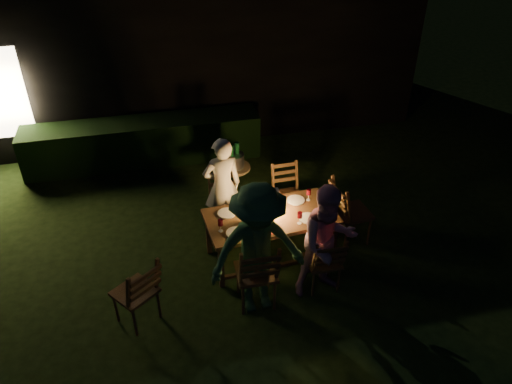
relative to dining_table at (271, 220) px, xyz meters
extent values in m
plane|color=black|center=(-1.08, -0.63, -0.65)|extent=(40.00, 40.00, 0.00)
cube|color=black|center=(-1.08, 5.57, 0.95)|extent=(10.00, 4.00, 3.20)
cube|color=black|center=(-1.58, 3.12, -0.25)|extent=(4.20, 0.70, 0.80)
cube|color=#452A17|center=(0.00, 0.00, 0.04)|extent=(1.80, 1.01, 0.06)
cube|color=#452A17|center=(-0.76, -0.42, -0.33)|extent=(0.07, 0.07, 0.64)
cube|color=#452A17|center=(-0.82, 0.29, -0.33)|extent=(0.07, 0.07, 0.64)
cube|color=#452A17|center=(0.82, -0.29, -0.33)|extent=(0.07, 0.07, 0.64)
cube|color=#452A17|center=(0.76, 0.42, -0.33)|extent=(0.07, 0.07, 0.64)
cube|color=#452A17|center=(-0.38, -0.79, -0.16)|extent=(0.50, 0.48, 0.04)
cube|color=#452A17|center=(-0.39, -0.99, 0.15)|extent=(0.49, 0.18, 0.57)
cube|color=#452A17|center=(0.51, -0.71, -0.22)|extent=(0.42, 0.40, 0.04)
cube|color=#452A17|center=(0.51, -0.89, 0.04)|extent=(0.42, 0.14, 0.49)
cube|color=#452A17|center=(-0.51, 0.71, -0.23)|extent=(0.42, 0.41, 0.04)
cube|color=#452A17|center=(-0.51, 0.89, 0.03)|extent=(0.42, 0.15, 0.48)
cube|color=#452A17|center=(0.48, 0.79, -0.22)|extent=(0.44, 0.42, 0.04)
cube|color=#452A17|center=(0.47, 0.97, 0.04)|extent=(0.42, 0.16, 0.49)
cube|color=#452A17|center=(1.25, 0.11, -0.16)|extent=(0.50, 0.52, 0.04)
cube|color=#452A17|center=(1.04, 0.09, 0.14)|extent=(0.21, 0.49, 0.56)
cube|color=#452A17|center=(-1.84, -0.76, -0.19)|extent=(0.62, 0.62, 0.04)
cube|color=#452A17|center=(-1.72, -0.91, 0.10)|extent=(0.45, 0.39, 0.53)
imported|color=#EFE6CC|center=(-0.52, 0.78, 0.12)|extent=(0.59, 0.42, 1.54)
imported|color=#BA809C|center=(0.52, -0.78, 0.14)|extent=(0.82, 0.66, 1.58)
imported|color=#2D5B34|center=(-0.38, -0.86, 0.25)|extent=(1.21, 0.76, 1.79)
cube|color=white|center=(0.05, 0.05, 0.09)|extent=(0.15, 0.15, 0.03)
cube|color=white|center=(0.05, 0.05, 0.41)|extent=(0.16, 0.16, 0.03)
cylinder|color=#FF9E3F|center=(0.05, 0.05, 0.20)|extent=(0.09, 0.09, 0.18)
cylinder|color=white|center=(-0.57, 0.17, 0.08)|extent=(0.25, 0.25, 0.01)
cylinder|color=white|center=(-0.53, -0.27, 0.08)|extent=(0.25, 0.25, 0.01)
cylinder|color=white|center=(0.43, 0.26, 0.08)|extent=(0.25, 0.25, 0.01)
cylinder|color=white|center=(0.47, -0.18, 0.08)|extent=(0.25, 0.25, 0.01)
cylinder|color=#0F471E|center=(-0.25, -0.02, 0.21)|extent=(0.07, 0.07, 0.28)
cube|color=red|center=(-0.12, -0.33, 0.08)|extent=(0.18, 0.14, 0.01)
cube|color=red|center=(0.57, -0.25, 0.08)|extent=(0.18, 0.14, 0.01)
cube|color=black|center=(-0.59, -0.35, 0.08)|extent=(0.14, 0.07, 0.01)
cylinder|color=brown|center=(-0.21, 1.45, 0.00)|extent=(0.49, 0.49, 0.04)
cylinder|color=brown|center=(-0.21, 1.45, -0.33)|extent=(0.06, 0.06, 0.65)
cylinder|color=#A5A8AD|center=(-0.21, 1.45, 0.13)|extent=(0.30, 0.30, 0.22)
cylinder|color=#0F471E|center=(-0.26, 1.41, 0.18)|extent=(0.07, 0.07, 0.32)
cylinder|color=#0F471E|center=(-0.16, 1.49, 0.18)|extent=(0.07, 0.07, 0.32)
camera|label=1|loc=(-1.40, -5.18, 4.06)|focal=35.00mm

